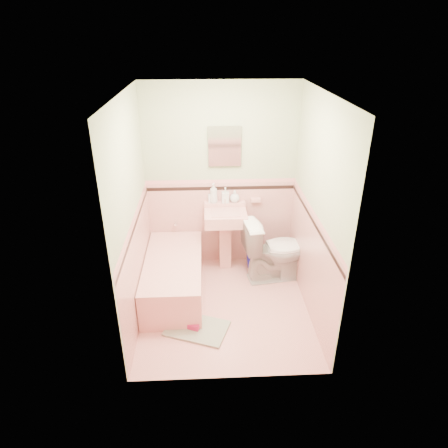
{
  "coord_description": "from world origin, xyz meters",
  "views": [
    {
      "loc": [
        -0.21,
        -3.89,
        3.07
      ],
      "look_at": [
        0.0,
        0.25,
        1.0
      ],
      "focal_mm": 31.9,
      "sensor_mm": 36.0,
      "label": 1
    }
  ],
  "objects_px": {
    "shoe": "(193,326)",
    "bucket": "(255,260)",
    "toilet": "(275,250)",
    "soap_bottle_mid": "(225,195)",
    "medicine_cabinet": "(225,146)",
    "bathtub": "(174,277)",
    "soap_bottle_left": "(214,193)",
    "sink": "(225,241)",
    "soap_bottle_right": "(235,196)"
  },
  "relations": [
    {
      "from": "sink",
      "to": "soap_bottle_mid",
      "type": "xyz_separation_m",
      "value": [
        0.01,
        0.18,
        0.6
      ]
    },
    {
      "from": "toilet",
      "to": "medicine_cabinet",
      "type": "bearing_deg",
      "value": 45.26
    },
    {
      "from": "soap_bottle_mid",
      "to": "sink",
      "type": "bearing_deg",
      "value": -92.19
    },
    {
      "from": "shoe",
      "to": "medicine_cabinet",
      "type": "bearing_deg",
      "value": 95.56
    },
    {
      "from": "soap_bottle_right",
      "to": "bucket",
      "type": "xyz_separation_m",
      "value": [
        0.28,
        -0.18,
        -0.9
      ]
    },
    {
      "from": "medicine_cabinet",
      "to": "toilet",
      "type": "xyz_separation_m",
      "value": [
        0.64,
        -0.47,
        -1.27
      ]
    },
    {
      "from": "soap_bottle_mid",
      "to": "soap_bottle_right",
      "type": "distance_m",
      "value": 0.13
    },
    {
      "from": "sink",
      "to": "medicine_cabinet",
      "type": "relative_size",
      "value": 1.91
    },
    {
      "from": "bucket",
      "to": "soap_bottle_mid",
      "type": "bearing_deg",
      "value": 155.52
    },
    {
      "from": "bathtub",
      "to": "soap_bottle_left",
      "type": "relative_size",
      "value": 5.49
    },
    {
      "from": "soap_bottle_mid",
      "to": "soap_bottle_right",
      "type": "bearing_deg",
      "value": 0.0
    },
    {
      "from": "soap_bottle_right",
      "to": "soap_bottle_mid",
      "type": "bearing_deg",
      "value": 180.0
    },
    {
      "from": "sink",
      "to": "soap_bottle_mid",
      "type": "bearing_deg",
      "value": 87.81
    },
    {
      "from": "medicine_cabinet",
      "to": "toilet",
      "type": "bearing_deg",
      "value": -36.24
    },
    {
      "from": "sink",
      "to": "toilet",
      "type": "relative_size",
      "value": 1.01
    },
    {
      "from": "sink",
      "to": "bucket",
      "type": "distance_m",
      "value": 0.52
    },
    {
      "from": "sink",
      "to": "shoe",
      "type": "bearing_deg",
      "value": -109.03
    },
    {
      "from": "sink",
      "to": "medicine_cabinet",
      "type": "distance_m",
      "value": 1.28
    },
    {
      "from": "soap_bottle_right",
      "to": "soap_bottle_left",
      "type": "bearing_deg",
      "value": 180.0
    },
    {
      "from": "medicine_cabinet",
      "to": "shoe",
      "type": "distance_m",
      "value": 2.25
    },
    {
      "from": "soap_bottle_right",
      "to": "toilet",
      "type": "bearing_deg",
      "value": -40.89
    },
    {
      "from": "soap_bottle_left",
      "to": "toilet",
      "type": "xyz_separation_m",
      "value": [
        0.79,
        -0.44,
        -0.64
      ]
    },
    {
      "from": "sink",
      "to": "bucket",
      "type": "relative_size",
      "value": 3.61
    },
    {
      "from": "soap_bottle_right",
      "to": "bucket",
      "type": "relative_size",
      "value": 0.69
    },
    {
      "from": "soap_bottle_right",
      "to": "sink",
      "type": "bearing_deg",
      "value": -126.57
    },
    {
      "from": "toilet",
      "to": "shoe",
      "type": "relative_size",
      "value": 5.49
    },
    {
      "from": "shoe",
      "to": "bucket",
      "type": "bearing_deg",
      "value": 78.08
    },
    {
      "from": "sink",
      "to": "toilet",
      "type": "xyz_separation_m",
      "value": [
        0.64,
        -0.26,
        -0.01
      ]
    },
    {
      "from": "soap_bottle_left",
      "to": "bucket",
      "type": "relative_size",
      "value": 1.13
    },
    {
      "from": "toilet",
      "to": "bathtub",
      "type": "bearing_deg",
      "value": 92.96
    },
    {
      "from": "medicine_cabinet",
      "to": "toilet",
      "type": "relative_size",
      "value": 0.53
    },
    {
      "from": "shoe",
      "to": "toilet",
      "type": "bearing_deg",
      "value": 64.94
    },
    {
      "from": "soap_bottle_mid",
      "to": "soap_bottle_right",
      "type": "xyz_separation_m",
      "value": [
        0.13,
        0.0,
        -0.02
      ]
    },
    {
      "from": "soap_bottle_right",
      "to": "shoe",
      "type": "distance_m",
      "value": 1.83
    },
    {
      "from": "toilet",
      "to": "soap_bottle_left",
      "type": "bearing_deg",
      "value": 52.41
    },
    {
      "from": "soap_bottle_left",
      "to": "shoe",
      "type": "bearing_deg",
      "value": -101.19
    },
    {
      "from": "bathtub",
      "to": "soap_bottle_mid",
      "type": "distance_m",
      "value": 1.28
    },
    {
      "from": "soap_bottle_mid",
      "to": "bucket",
      "type": "relative_size",
      "value": 0.87
    },
    {
      "from": "sink",
      "to": "soap_bottle_right",
      "type": "distance_m",
      "value": 0.62
    },
    {
      "from": "bathtub",
      "to": "toilet",
      "type": "xyz_separation_m",
      "value": [
        1.32,
        0.27,
        0.21
      ]
    },
    {
      "from": "soap_bottle_right",
      "to": "bathtub",
      "type": "bearing_deg",
      "value": -138.89
    },
    {
      "from": "bucket",
      "to": "toilet",
      "type": "bearing_deg",
      "value": -48.05
    },
    {
      "from": "toilet",
      "to": "soap_bottle_mid",
      "type": "bearing_deg",
      "value": 46.75
    },
    {
      "from": "bathtub",
      "to": "shoe",
      "type": "xyz_separation_m",
      "value": [
        0.24,
        -0.73,
        -0.17
      ]
    },
    {
      "from": "sink",
      "to": "toilet",
      "type": "bearing_deg",
      "value": -22.12
    },
    {
      "from": "bathtub",
      "to": "bucket",
      "type": "xyz_separation_m",
      "value": [
        1.09,
        0.53,
        -0.1
      ]
    },
    {
      "from": "soap_bottle_mid",
      "to": "soap_bottle_right",
      "type": "height_order",
      "value": "soap_bottle_mid"
    },
    {
      "from": "soap_bottle_mid",
      "to": "shoe",
      "type": "relative_size",
      "value": 1.33
    },
    {
      "from": "bathtub",
      "to": "soap_bottle_left",
      "type": "height_order",
      "value": "soap_bottle_left"
    },
    {
      "from": "bathtub",
      "to": "shoe",
      "type": "relative_size",
      "value": 9.54
    }
  ]
}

